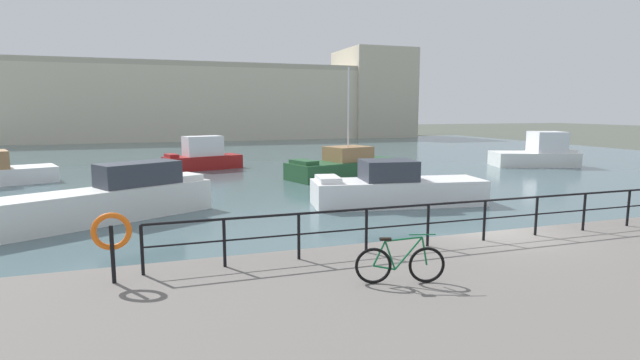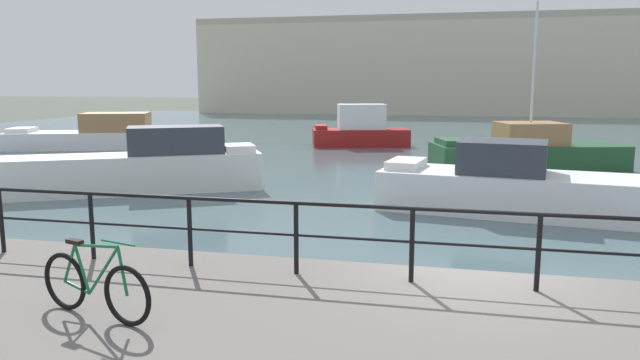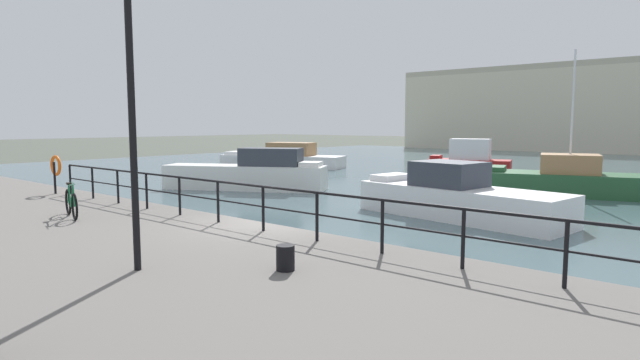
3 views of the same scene
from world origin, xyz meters
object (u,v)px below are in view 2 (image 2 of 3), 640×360
object	(u,v)px
moored_green_narrowboat	(104,135)
moored_white_yacht	(515,187)
moored_cabin_cruiser	(526,152)
moored_harbor_tender	(142,167)
moored_red_daysailer	(360,130)
harbor_building	(508,66)
parked_bicycle	(95,286)

from	to	relation	value
moored_green_narrowboat	moored_white_yacht	bearing A→B (deg)	130.17
moored_cabin_cruiser	moored_harbor_tender	distance (m)	15.63
moored_red_daysailer	moored_cabin_cruiser	size ratio (longest dim) A/B	0.70
harbor_building	moored_red_daysailer	size ratio (longest dim) A/B	10.44
moored_white_yacht	parked_bicycle	xyz separation A→B (m)	(-5.76, -11.25, 0.54)
moored_red_daysailer	moored_white_yacht	bearing A→B (deg)	96.44
moored_harbor_tender	parked_bicycle	xyz separation A→B (m)	(6.13, -11.95, 0.45)
moored_green_narrowboat	parked_bicycle	distance (m)	27.82
moored_green_narrowboat	moored_cabin_cruiser	distance (m)	22.17
moored_white_yacht	moored_green_narrowboat	bearing A→B (deg)	-22.03
moored_red_daysailer	moored_white_yacht	distance (m)	17.96
moored_cabin_cruiser	moored_white_yacht	size ratio (longest dim) A/B	1.04
moored_red_daysailer	parked_bicycle	world-z (taller)	moored_red_daysailer
moored_cabin_cruiser	moored_harbor_tender	bearing A→B (deg)	15.93
moored_red_daysailer	parked_bicycle	distance (m)	27.81
moored_red_daysailer	parked_bicycle	bearing A→B (deg)	76.04
harbor_building	moored_harbor_tender	distance (m)	55.71
moored_red_daysailer	moored_white_yacht	size ratio (longest dim) A/B	0.72
moored_cabin_cruiser	moored_harbor_tender	xyz separation A→B (m)	(-13.16, -8.43, 0.11)
harbor_building	moored_white_yacht	world-z (taller)	harbor_building
moored_harbor_tender	parked_bicycle	size ratio (longest dim) A/B	4.83
moored_white_yacht	moored_cabin_cruiser	bearing A→B (deg)	-89.33
parked_bicycle	moored_white_yacht	bearing A→B (deg)	78.47
harbor_building	parked_bicycle	world-z (taller)	harbor_building
harbor_building	moored_white_yacht	size ratio (longest dim) A/B	7.55
moored_green_narrowboat	moored_harbor_tender	xyz separation A→B (m)	(8.79, -11.52, 0.12)
moored_green_narrowboat	parked_bicycle	world-z (taller)	moored_green_narrowboat
harbor_building	moored_green_narrowboat	distance (m)	48.61
moored_cabin_cruiser	moored_harbor_tender	world-z (taller)	moored_cabin_cruiser
harbor_building	moored_white_yacht	bearing A→B (deg)	-94.00
moored_green_narrowboat	moored_cabin_cruiser	bearing A→B (deg)	152.74
moored_white_yacht	moored_harbor_tender	distance (m)	11.92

